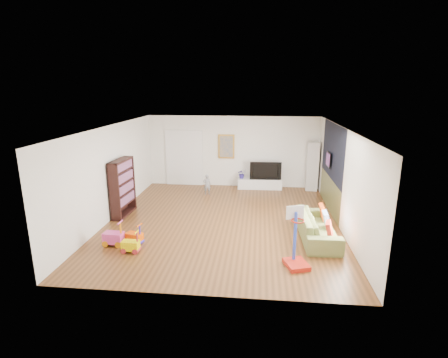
# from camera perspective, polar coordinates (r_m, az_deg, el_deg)

# --- Properties ---
(floor) EXTENTS (6.50, 7.50, 0.00)m
(floor) POSITION_cam_1_polar(r_m,az_deg,el_deg) (10.17, -0.23, -6.86)
(floor) COLOR brown
(floor) RESTS_ON ground
(ceiling) EXTENTS (6.50, 7.50, 0.00)m
(ceiling) POSITION_cam_1_polar(r_m,az_deg,el_deg) (9.50, -0.25, 8.45)
(ceiling) COLOR white
(ceiling) RESTS_ON ground
(wall_back) EXTENTS (6.50, 0.00, 2.70)m
(wall_back) POSITION_cam_1_polar(r_m,az_deg,el_deg) (13.40, 1.47, 4.49)
(wall_back) COLOR white
(wall_back) RESTS_ON ground
(wall_front) EXTENTS (6.50, 0.00, 2.70)m
(wall_front) POSITION_cam_1_polar(r_m,az_deg,el_deg) (6.22, -3.95, -8.02)
(wall_front) COLOR silver
(wall_front) RESTS_ON ground
(wall_left) EXTENTS (0.00, 7.50, 2.70)m
(wall_left) POSITION_cam_1_polar(r_m,az_deg,el_deg) (10.59, -18.01, 0.95)
(wall_left) COLOR white
(wall_left) RESTS_ON ground
(wall_right) EXTENTS (0.00, 7.50, 2.70)m
(wall_right) POSITION_cam_1_polar(r_m,az_deg,el_deg) (9.95, 18.71, 0.03)
(wall_right) COLOR white
(wall_right) RESTS_ON ground
(navy_accent) EXTENTS (0.01, 3.20, 1.70)m
(navy_accent) POSITION_cam_1_polar(r_m,az_deg,el_deg) (11.18, 17.32, 4.34)
(navy_accent) COLOR black
(navy_accent) RESTS_ON wall_right
(olive_wainscot) EXTENTS (0.01, 3.20, 1.00)m
(olive_wainscot) POSITION_cam_1_polar(r_m,az_deg,el_deg) (11.49, 16.81, -2.28)
(olive_wainscot) COLOR brown
(olive_wainscot) RESTS_ON wall_right
(doorway) EXTENTS (1.45, 0.06, 2.10)m
(doorway) POSITION_cam_1_polar(r_m,az_deg,el_deg) (13.69, -6.52, 3.35)
(doorway) COLOR white
(doorway) RESTS_ON ground
(painting_back) EXTENTS (0.62, 0.06, 0.92)m
(painting_back) POSITION_cam_1_polar(r_m,az_deg,el_deg) (13.35, 0.39, 5.33)
(painting_back) COLOR gold
(painting_back) RESTS_ON wall_back
(artwork_right) EXTENTS (0.04, 0.56, 0.46)m
(artwork_right) POSITION_cam_1_polar(r_m,az_deg,el_deg) (11.42, 16.70, 3.06)
(artwork_right) COLOR #7F3F8C
(artwork_right) RESTS_ON wall_right
(media_console) EXTENTS (1.67, 0.48, 0.39)m
(media_console) POSITION_cam_1_polar(r_m,az_deg,el_deg) (13.31, 5.84, -0.76)
(media_console) COLOR white
(media_console) RESTS_ON ground
(tall_cabinet) EXTENTS (0.45, 0.45, 1.81)m
(tall_cabinet) POSITION_cam_1_polar(r_m,az_deg,el_deg) (13.32, 14.23, 2.03)
(tall_cabinet) COLOR silver
(tall_cabinet) RESTS_ON ground
(bookshelf) EXTENTS (0.36, 1.18, 1.70)m
(bookshelf) POSITION_cam_1_polar(r_m,az_deg,el_deg) (10.82, -16.23, -1.35)
(bookshelf) COLOR black
(bookshelf) RESTS_ON ground
(sofa) EXTENTS (0.90, 2.17, 0.63)m
(sofa) POSITION_cam_1_polar(r_m,az_deg,el_deg) (9.26, 15.04, -7.53)
(sofa) COLOR olive
(sofa) RESTS_ON ground
(basketball_hoop) EXTENTS (0.61, 0.67, 1.33)m
(basketball_hoop) POSITION_cam_1_polar(r_m,az_deg,el_deg) (7.64, 11.97, -9.43)
(basketball_hoop) COLOR #B11F12
(basketball_hoop) RESTS_ON ground
(ride_on_yellow) EXTENTS (0.40, 0.25, 0.53)m
(ride_on_yellow) POSITION_cam_1_polar(r_m,az_deg,el_deg) (8.55, -15.05, -9.86)
(ride_on_yellow) COLOR #F4DF00
(ride_on_yellow) RESTS_ON ground
(ride_on_orange) EXTENTS (0.44, 0.34, 0.52)m
(ride_on_orange) POSITION_cam_1_polar(r_m,az_deg,el_deg) (8.96, -14.45, -8.64)
(ride_on_orange) COLOR #F55200
(ride_on_orange) RESTS_ON ground
(ride_on_pink) EXTENTS (0.48, 0.32, 0.62)m
(ride_on_pink) POSITION_cam_1_polar(r_m,az_deg,el_deg) (8.98, -17.64, -8.47)
(ride_on_pink) COLOR #D64094
(ride_on_pink) RESTS_ON ground
(child) EXTENTS (0.30, 0.23, 0.74)m
(child) POSITION_cam_1_polar(r_m,az_deg,el_deg) (12.49, -2.80, -0.90)
(child) COLOR gray
(child) RESTS_ON ground
(tv) EXTENTS (1.17, 0.21, 0.67)m
(tv) POSITION_cam_1_polar(r_m,az_deg,el_deg) (13.19, 6.77, 1.44)
(tv) COLOR black
(tv) RESTS_ON media_console
(vase_plant) EXTENTS (0.38, 0.35, 0.36)m
(vase_plant) POSITION_cam_1_polar(r_m,az_deg,el_deg) (13.24, 2.94, 0.88)
(vase_plant) COLOR navy
(vase_plant) RESTS_ON media_console
(pillow_left) EXTENTS (0.18, 0.39, 0.38)m
(pillow_left) POSITION_cam_1_polar(r_m,az_deg,el_deg) (8.69, 16.83, -7.90)
(pillow_left) COLOR red
(pillow_left) RESTS_ON sofa
(pillow_center) EXTENTS (0.12, 0.42, 0.41)m
(pillow_center) POSITION_cam_1_polar(r_m,az_deg,el_deg) (9.27, 16.39, -6.41)
(pillow_center) COLOR silver
(pillow_center) RESTS_ON sofa
(pillow_right) EXTENTS (0.11, 0.40, 0.40)m
(pillow_right) POSITION_cam_1_polar(r_m,az_deg,el_deg) (9.80, 15.82, -5.20)
(pillow_right) COLOR #B8360A
(pillow_right) RESTS_ON sofa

